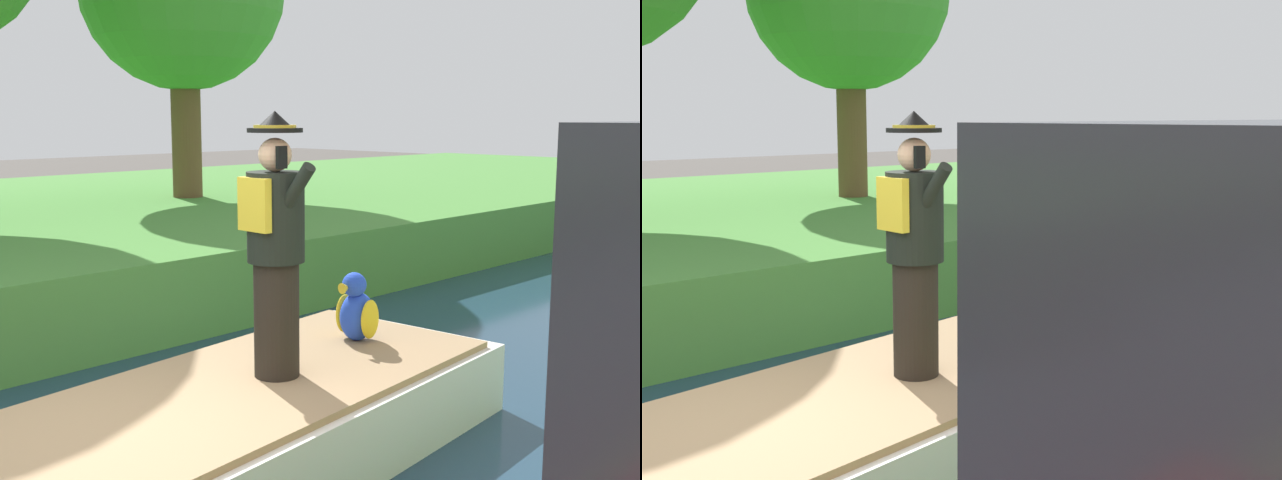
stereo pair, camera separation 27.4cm
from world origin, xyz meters
The scene contains 3 objects.
boat centered at (0.00, 1.25, 0.40)m, with size 2.18×4.35×0.61m.
person_pirate centered at (0.05, 1.48, 1.64)m, with size 0.61×0.42×1.85m.
parrot_plush centered at (-0.14, 2.53, 0.95)m, with size 0.36×0.35×0.57m.
Camera 1 is at (4.01, -2.10, 2.53)m, focal length 44.08 mm.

